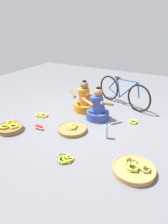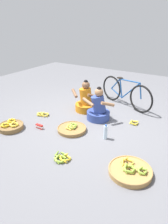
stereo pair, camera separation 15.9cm
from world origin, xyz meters
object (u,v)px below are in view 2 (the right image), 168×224
vendor_woman_front (98,109)px  banana_basket_front_left (72,129)px  loose_bananas_back_left (42,114)px  water_bottle (105,132)px  loose_bananas_mid_right (134,123)px  packet_carton_stack (39,127)px  bicycle_leaning (125,93)px  banana_basket_mid_left (130,170)px  vendor_woman_behind (86,101)px  loose_bananas_front_right (62,158)px  banana_basket_near_vendor (11,126)px

vendor_woman_front → banana_basket_front_left: size_ratio=1.30×
loose_bananas_back_left → water_bottle: bearing=-4.6°
loose_bananas_mid_right → packet_carton_stack: size_ratio=1.08×
loose_bananas_back_left → loose_bananas_mid_right: bearing=19.9°
loose_bananas_mid_right → bicycle_leaning: bearing=123.3°
bicycle_leaning → vendor_woman_front: bearing=-101.9°
loose_bananas_mid_right → water_bottle: bearing=-108.1°
banana_basket_mid_left → loose_bananas_mid_right: bearing=106.4°
vendor_woman_behind → loose_bananas_front_right: size_ratio=2.49×
loose_bananas_back_left → packet_carton_stack: 0.63m
banana_basket_mid_left → loose_bananas_front_right: size_ratio=2.04×
banana_basket_near_vendor → water_bottle: (1.84, 0.68, 0.08)m
loose_bananas_back_left → water_bottle: water_bottle is taller
banana_basket_mid_left → packet_carton_stack: size_ratio=3.58×
vendor_woman_front → banana_basket_front_left: vendor_woman_front is taller
banana_basket_front_left → vendor_woman_front: bearing=74.6°
loose_bananas_front_right → loose_bananas_mid_right: (0.61, 1.80, -0.00)m
vendor_woman_front → vendor_woman_behind: 0.55m
vendor_woman_front → packet_carton_stack: size_ratio=4.27×
bicycle_leaning → banana_basket_mid_left: (1.01, -2.39, -0.31)m
banana_basket_near_vendor → loose_bananas_front_right: 1.53m
bicycle_leaning → packet_carton_stack: (-1.06, -2.08, -0.31)m
banana_basket_front_left → loose_bananas_mid_right: bearing=43.6°
vendor_woman_front → banana_basket_near_vendor: size_ratio=1.50×
banana_basket_mid_left → loose_bananas_front_right: (-1.06, -0.27, -0.02)m
water_bottle → banana_basket_mid_left: bearing=-42.3°
vendor_woman_behind → water_bottle: vendor_woman_behind is taller
banana_basket_near_vendor → water_bottle: 1.96m
vendor_woman_front → banana_basket_front_left: bearing=-105.4°
banana_basket_mid_left → loose_bananas_back_left: size_ratio=2.02×
bicycle_leaning → loose_bananas_back_left: bearing=-132.3°
vendor_woman_behind → banana_basket_mid_left: vendor_woman_behind is taller
banana_basket_mid_left → loose_bananas_back_left: (-2.46, 0.80, -0.02)m
banana_basket_mid_left → water_bottle: bearing=137.7°
banana_basket_near_vendor → banana_basket_mid_left: size_ratio=0.80×
vendor_woman_front → vendor_woman_behind: bearing=152.5°
loose_bananas_front_right → water_bottle: 1.00m
banana_basket_front_left → loose_bananas_back_left: (-1.01, 0.22, -0.02)m
vendor_woman_front → banana_basket_mid_left: 1.83m
banana_basket_front_left → packet_carton_stack: banana_basket_front_left is taller
bicycle_leaning → loose_bananas_mid_right: (0.56, -0.86, -0.33)m
banana_basket_near_vendor → packet_carton_stack: bearing=32.7°
banana_basket_mid_left → water_bottle: water_bottle is taller
loose_bananas_front_right → loose_bananas_back_left: size_ratio=0.99×
vendor_woman_behind → loose_bananas_back_left: (-0.74, -0.78, -0.22)m
vendor_woman_front → banana_basket_front_left: (-0.21, -0.75, -0.20)m
vendor_woman_behind → loose_bananas_back_left: vendor_woman_behind is taller
banana_basket_mid_left → packet_carton_stack: 2.09m
loose_bananas_front_right → packet_carton_stack: size_ratio=1.75×
water_bottle → loose_bananas_back_left: bearing=175.4°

